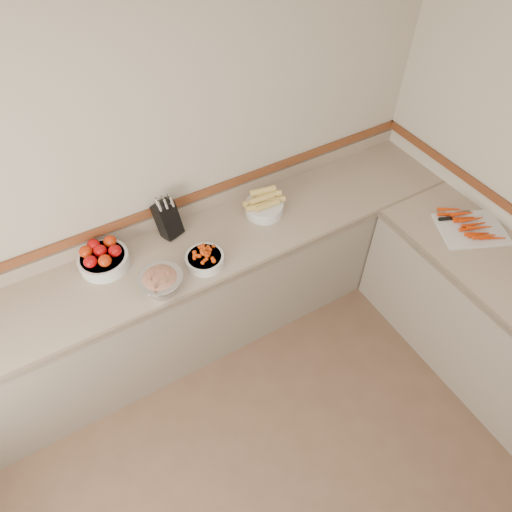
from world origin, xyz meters
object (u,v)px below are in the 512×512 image
cherry_tomato_bowl (205,258)px  rhubarb_bowl (161,282)px  tomato_bowl (103,258)px  cutting_board (470,226)px  corn_bowl (264,205)px  knife_block (167,219)px

cherry_tomato_bowl → rhubarb_bowl: (-0.32, -0.07, 0.03)m
tomato_bowl → cutting_board: size_ratio=0.59×
tomato_bowl → corn_bowl: bearing=-4.6°
knife_block → cherry_tomato_bowl: bearing=-76.9°
tomato_bowl → corn_bowl: 1.12m
corn_bowl → rhubarb_bowl: size_ratio=1.10×
tomato_bowl → cherry_tomato_bowl: 0.63m
cherry_tomato_bowl → rhubarb_bowl: bearing=-167.7°
knife_block → cherry_tomato_bowl: (0.08, -0.36, -0.08)m
rhubarb_bowl → cutting_board: size_ratio=0.51×
corn_bowl → rhubarb_bowl: corn_bowl is taller
cherry_tomato_bowl → corn_bowl: corn_bowl is taller
cherry_tomato_bowl → cutting_board: size_ratio=0.46×
knife_block → cutting_board: 2.03m
cutting_board → rhubarb_bowl: bearing=164.5°
cherry_tomato_bowl → corn_bowl: size_ratio=0.82×
corn_bowl → rhubarb_bowl: 0.92m
tomato_bowl → rhubarb_bowl: bearing=-57.7°
cherry_tomato_bowl → rhubarb_bowl: 0.32m
knife_block → rhubarb_bowl: size_ratio=1.18×
corn_bowl → cutting_board: (1.12, -0.84, -0.04)m
corn_bowl → rhubarb_bowl: bearing=-162.1°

